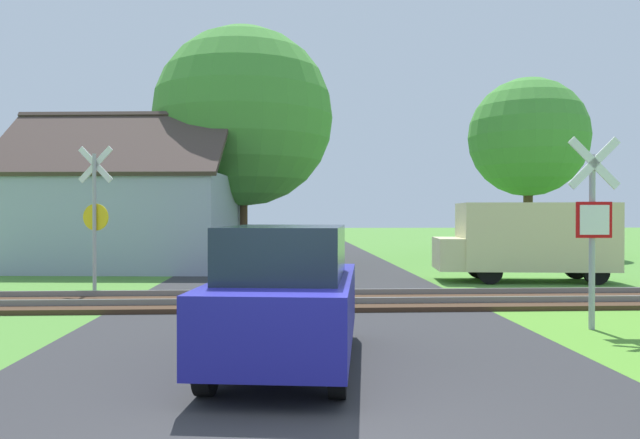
{
  "coord_description": "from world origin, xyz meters",
  "views": [
    {
      "loc": [
        -0.23,
        -5.26,
        1.93
      ],
      "look_at": [
        0.5,
        9.1,
        1.8
      ],
      "focal_mm": 35.0,
      "sensor_mm": 36.0,
      "label": 1
    }
  ],
  "objects_px": {
    "crossing_sign_far": "(95,211)",
    "tree_center": "(244,117)",
    "house": "(126,217)",
    "tree_far": "(528,137)",
    "stop_sign_near": "(593,222)",
    "parked_car": "(287,296)",
    "mail_truck": "(528,238)"
  },
  "relations": [
    {
      "from": "stop_sign_near",
      "to": "crossing_sign_far",
      "type": "distance_m",
      "value": 10.79
    },
    {
      "from": "tree_center",
      "to": "mail_truck",
      "type": "relative_size",
      "value": 1.81
    },
    {
      "from": "stop_sign_near",
      "to": "tree_center",
      "type": "distance_m",
      "value": 16.37
    },
    {
      "from": "house",
      "to": "mail_truck",
      "type": "bearing_deg",
      "value": -16.5
    },
    {
      "from": "mail_truck",
      "to": "stop_sign_near",
      "type": "bearing_deg",
      "value": 172.43
    },
    {
      "from": "mail_truck",
      "to": "parked_car",
      "type": "height_order",
      "value": "mail_truck"
    },
    {
      "from": "crossing_sign_far",
      "to": "tree_center",
      "type": "distance_m",
      "value": 10.58
    },
    {
      "from": "tree_far",
      "to": "stop_sign_near",
      "type": "bearing_deg",
      "value": -108.34
    },
    {
      "from": "mail_truck",
      "to": "parked_car",
      "type": "bearing_deg",
      "value": 150.52
    },
    {
      "from": "crossing_sign_far",
      "to": "house",
      "type": "relative_size",
      "value": 0.44
    },
    {
      "from": "house",
      "to": "tree_center",
      "type": "relative_size",
      "value": 0.88
    },
    {
      "from": "crossing_sign_far",
      "to": "mail_truck",
      "type": "height_order",
      "value": "crossing_sign_far"
    },
    {
      "from": "crossing_sign_far",
      "to": "mail_truck",
      "type": "relative_size",
      "value": 0.7
    },
    {
      "from": "house",
      "to": "stop_sign_near",
      "type": "bearing_deg",
      "value": -43.85
    },
    {
      "from": "tree_center",
      "to": "parked_car",
      "type": "height_order",
      "value": "tree_center"
    },
    {
      "from": "stop_sign_near",
      "to": "crossing_sign_far",
      "type": "relative_size",
      "value": 0.91
    },
    {
      "from": "tree_far",
      "to": "mail_truck",
      "type": "xyz_separation_m",
      "value": [
        -4.23,
        -10.84,
        -4.22
      ]
    },
    {
      "from": "crossing_sign_far",
      "to": "mail_truck",
      "type": "bearing_deg",
      "value": 24.47
    },
    {
      "from": "house",
      "to": "parked_car",
      "type": "bearing_deg",
      "value": -63.69
    },
    {
      "from": "stop_sign_near",
      "to": "house",
      "type": "distance_m",
      "value": 16.32
    },
    {
      "from": "crossing_sign_far",
      "to": "tree_center",
      "type": "bearing_deg",
      "value": 85.67
    },
    {
      "from": "house",
      "to": "parked_car",
      "type": "relative_size",
      "value": 1.93
    },
    {
      "from": "stop_sign_near",
      "to": "parked_car",
      "type": "xyz_separation_m",
      "value": [
        -5.07,
        -2.23,
        -0.9
      ]
    },
    {
      "from": "stop_sign_near",
      "to": "house",
      "type": "relative_size",
      "value": 0.4
    },
    {
      "from": "stop_sign_near",
      "to": "mail_truck",
      "type": "height_order",
      "value": "stop_sign_near"
    },
    {
      "from": "tree_far",
      "to": "house",
      "type": "bearing_deg",
      "value": -160.54
    },
    {
      "from": "parked_car",
      "to": "crossing_sign_far",
      "type": "bearing_deg",
      "value": 129.73
    },
    {
      "from": "parked_car",
      "to": "tree_center",
      "type": "bearing_deg",
      "value": 103.04
    },
    {
      "from": "house",
      "to": "tree_far",
      "type": "distance_m",
      "value": 18.21
    },
    {
      "from": "tree_far",
      "to": "mail_truck",
      "type": "bearing_deg",
      "value": -111.33
    },
    {
      "from": "house",
      "to": "tree_far",
      "type": "height_order",
      "value": "tree_far"
    },
    {
      "from": "tree_far",
      "to": "parked_car",
      "type": "distance_m",
      "value": 23.69
    }
  ]
}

